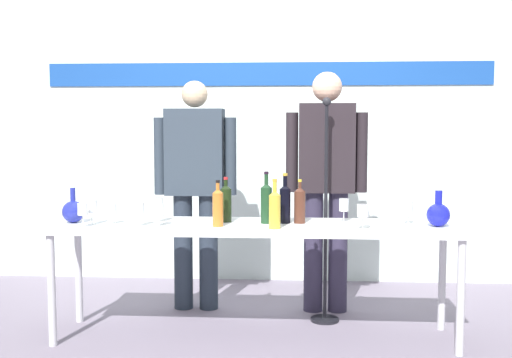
% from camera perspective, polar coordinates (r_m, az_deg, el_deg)
% --- Properties ---
extents(ground_plane, '(10.00, 10.00, 0.00)m').
position_cam_1_polar(ground_plane, '(4.20, -0.14, -14.21)').
color(ground_plane, slate).
extents(back_wall, '(5.52, 0.11, 3.00)m').
position_cam_1_polar(back_wall, '(5.55, 1.00, 6.19)').
color(back_wall, silver).
rests_on(back_wall, ground).
extents(display_table, '(2.62, 0.58, 0.75)m').
position_cam_1_polar(display_table, '(4.03, -0.14, -4.92)').
color(display_table, white).
rests_on(display_table, ground).
extents(decanter_blue_left, '(0.14, 0.14, 0.23)m').
position_cam_1_polar(decanter_blue_left, '(4.23, -16.30, -2.83)').
color(decanter_blue_left, '#222A96').
rests_on(decanter_blue_left, display_table).
extents(decanter_blue_right, '(0.15, 0.15, 0.23)m').
position_cam_1_polar(decanter_blue_right, '(4.06, 16.26, -3.08)').
color(decanter_blue_right, '#191EB3').
rests_on(decanter_blue_right, display_table).
extents(presenter_left, '(0.61, 0.22, 1.70)m').
position_cam_1_polar(presenter_left, '(4.67, -5.55, -0.04)').
color(presenter_left, '#252E3A').
rests_on(presenter_left, ground).
extents(presenter_right, '(0.59, 0.22, 1.76)m').
position_cam_1_polar(presenter_right, '(4.61, 6.42, 0.31)').
color(presenter_right, '#2E293F').
rests_on(presenter_right, ground).
extents(wine_bottle_0, '(0.07, 0.07, 0.33)m').
position_cam_1_polar(wine_bottle_0, '(4.03, 0.94, -2.10)').
color(wine_bottle_0, '#1A3D22').
rests_on(wine_bottle_0, display_table).
extents(wine_bottle_1, '(0.07, 0.07, 0.29)m').
position_cam_1_polar(wine_bottle_1, '(3.91, -3.49, -2.51)').
color(wine_bottle_1, orange).
rests_on(wine_bottle_1, display_table).
extents(wine_bottle_2, '(0.07, 0.07, 0.28)m').
position_cam_1_polar(wine_bottle_2, '(4.04, 4.00, -2.30)').
color(wine_bottle_2, '#4E291E').
rests_on(wine_bottle_2, display_table).
extents(wine_bottle_3, '(0.07, 0.07, 0.30)m').
position_cam_1_polar(wine_bottle_3, '(3.82, 1.71, -2.67)').
color(wine_bottle_3, gold).
rests_on(wine_bottle_3, display_table).
extents(wine_bottle_4, '(0.07, 0.07, 0.32)m').
position_cam_1_polar(wine_bottle_4, '(4.04, 2.66, -2.13)').
color(wine_bottle_4, black).
rests_on(wine_bottle_4, display_table).
extents(wine_bottle_5, '(0.07, 0.07, 0.29)m').
position_cam_1_polar(wine_bottle_5, '(4.09, -2.76, -2.12)').
color(wine_bottle_5, black).
rests_on(wine_bottle_5, display_table).
extents(wine_glass_left_0, '(0.07, 0.07, 0.15)m').
position_cam_1_polar(wine_glass_left_0, '(3.98, -10.62, -2.78)').
color(wine_glass_left_0, white).
rests_on(wine_glass_left_0, display_table).
extents(wine_glass_left_1, '(0.07, 0.07, 0.16)m').
position_cam_1_polar(wine_glass_left_1, '(4.11, -14.72, -2.45)').
color(wine_glass_left_1, white).
rests_on(wine_glass_left_1, display_table).
extents(wine_glass_left_2, '(0.06, 0.06, 0.14)m').
position_cam_1_polar(wine_glass_left_2, '(3.96, -8.86, -2.90)').
color(wine_glass_left_2, white).
rests_on(wine_glass_left_2, display_table).
extents(wine_glass_left_3, '(0.06, 0.06, 0.15)m').
position_cam_1_polar(wine_glass_left_3, '(4.02, -15.51, -2.73)').
color(wine_glass_left_3, white).
rests_on(wine_glass_left_3, display_table).
extents(wine_glass_left_4, '(0.07, 0.07, 0.14)m').
position_cam_1_polar(wine_glass_left_4, '(4.10, -13.06, -2.68)').
color(wine_glass_left_4, white).
rests_on(wine_glass_left_4, display_table).
extents(wine_glass_left_5, '(0.06, 0.06, 0.16)m').
position_cam_1_polar(wine_glass_left_5, '(4.13, -8.87, -2.35)').
color(wine_glass_left_5, white).
rests_on(wine_glass_left_5, display_table).
extents(wine_glass_right_0, '(0.06, 0.06, 0.15)m').
position_cam_1_polar(wine_glass_right_0, '(4.14, 8.00, -2.39)').
color(wine_glass_right_0, white).
rests_on(wine_glass_right_0, display_table).
extents(wine_glass_right_1, '(0.07, 0.07, 0.15)m').
position_cam_1_polar(wine_glass_right_1, '(3.84, 9.70, -2.91)').
color(wine_glass_right_1, white).
rests_on(wine_glass_right_1, display_table).
extents(wine_glass_right_2, '(0.06, 0.06, 0.15)m').
position_cam_1_polar(wine_glass_right_2, '(4.10, 13.72, -2.60)').
color(wine_glass_right_2, white).
rests_on(wine_glass_right_2, display_table).
extents(microphone_stand, '(0.20, 0.20, 1.57)m').
position_cam_1_polar(microphone_stand, '(4.42, 6.34, -6.17)').
color(microphone_stand, black).
rests_on(microphone_stand, ground).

